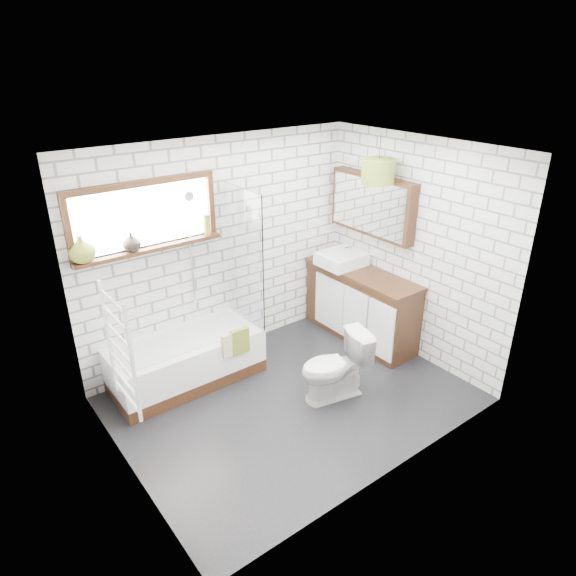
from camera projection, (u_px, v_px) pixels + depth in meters
floor at (293, 399)px, 5.31m from camera, size 3.40×2.60×0.01m
ceiling at (294, 152)px, 4.25m from camera, size 3.40×2.60×0.01m
wall_back at (222, 250)px, 5.72m from camera, size 3.40×0.01×2.50m
wall_front at (400, 348)px, 3.84m from camera, size 3.40×0.01×2.50m
wall_left at (113, 347)px, 3.85m from camera, size 0.01×2.60×2.50m
wall_right at (414, 250)px, 5.72m from camera, size 0.01×2.60×2.50m
window at (145, 217)px, 4.99m from camera, size 1.52×0.16×0.68m
towel_radiator at (120, 351)px, 3.89m from camera, size 0.06×0.52×1.00m
mirror_cabinet at (372, 205)px, 5.94m from camera, size 0.16×1.20×0.70m
shower_riser at (191, 251)px, 5.43m from camera, size 0.02×0.02×1.30m
bathtub at (186, 360)px, 5.50m from camera, size 1.59×0.70×0.51m
shower_screen at (244, 257)px, 5.50m from camera, size 0.02×0.72×1.50m
towel_green at (240, 341)px, 5.40m from camera, size 0.21×0.06×0.29m
towel_beige at (231, 345)px, 5.33m from camera, size 0.20×0.05×0.26m
vanity at (361, 305)px, 6.29m from camera, size 0.50×1.55×0.89m
basin at (342, 259)px, 6.26m from camera, size 0.52×0.46×0.15m
tap at (351, 252)px, 6.33m from camera, size 0.03×0.03×0.17m
toilet at (335, 367)px, 5.20m from camera, size 0.55×0.78×0.72m
vase_olive at (82, 251)px, 4.70m from camera, size 0.25×0.25×0.25m
vase_dark at (132, 244)px, 4.97m from camera, size 0.20×0.20×0.18m
bottle at (207, 226)px, 5.42m from camera, size 0.09×0.09×0.21m
pendant at (378, 171)px, 5.50m from camera, size 0.36×0.36×0.26m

